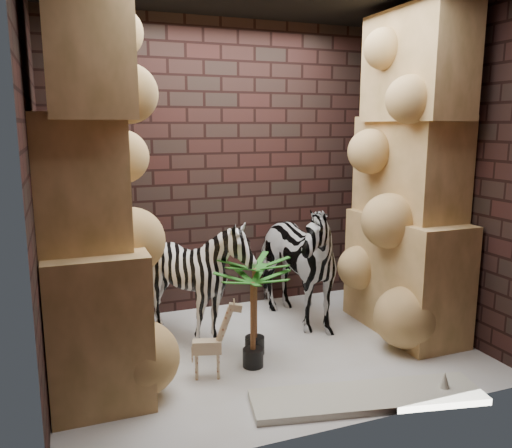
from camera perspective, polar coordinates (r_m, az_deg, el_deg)
name	(u,v)px	position (r m, az deg, el deg)	size (l,w,h in m)	color
floor	(266,351)	(4.63, 1.14, -13.89)	(3.50, 3.50, 0.00)	white
wall_back	(222,168)	(5.40, -3.76, 6.19)	(3.50, 3.50, 0.00)	black
wall_front	(345,201)	(3.11, 9.83, 2.58)	(3.50, 3.50, 0.00)	black
wall_left	(36,189)	(3.93, -23.25, 3.57)	(3.00, 3.00, 0.00)	black
wall_right	(440,173)	(5.14, 19.72, 5.34)	(3.00, 3.00, 0.00)	black
rock_pillar_left	(88,187)	(3.93, -18.15, 3.91)	(0.68, 1.30, 3.00)	#E4B274
rock_pillar_right	(411,174)	(4.93, 16.78, 5.31)	(0.58, 1.25, 3.00)	#E4B274
zebra_right	(289,251)	(5.03, 3.67, -2.96)	(0.67, 1.25, 1.47)	white
zebra_left	(196,286)	(4.66, -6.63, -6.83)	(0.94, 1.16, 1.05)	white
giraffe_toy	(207,338)	(4.08, -5.47, -12.51)	(0.34, 0.11, 0.65)	beige
palm_front	(255,306)	(4.42, -0.15, -9.10)	(0.36, 0.36, 0.86)	#20641F
palm_back	(253,319)	(4.20, -0.34, -10.51)	(0.36, 0.36, 0.81)	#20641F
surfboard	(368,397)	(3.97, 12.28, -18.25)	(1.68, 0.41, 0.05)	beige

